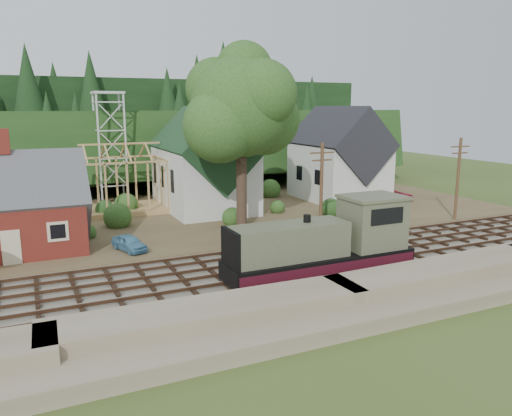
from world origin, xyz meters
name	(u,v)px	position (x,y,z in m)	size (l,w,h in m)	color
ground	(273,269)	(0.00, 0.00, 0.00)	(140.00, 140.00, 0.00)	#384C1E
embankment	(345,316)	(0.00, -8.50, 0.00)	(64.00, 5.00, 1.60)	#7F7259
railroad_bed	(273,268)	(0.00, 0.00, 0.08)	(64.00, 11.00, 0.16)	#726B5B
village_flat	(192,215)	(0.00, 18.00, 0.15)	(64.00, 26.00, 0.30)	brown
hillside	(141,184)	(0.00, 42.00, 0.00)	(70.00, 28.00, 8.00)	#1E3F19
ridge	(121,171)	(0.00, 58.00, 0.00)	(80.00, 20.00, 12.00)	black
depot	(10,213)	(-16.00, 11.00, 3.21)	(10.80, 7.41, 9.00)	maroon
church	(204,163)	(2.00, 19.68, 5.18)	(8.40, 15.17, 13.00)	silver
farmhouse	(339,160)	(18.00, 19.00, 4.87)	(8.40, 10.80, 10.60)	silver
timber_frame	(122,183)	(-6.00, 22.00, 3.27)	(8.20, 6.20, 6.99)	tan
lattice_tower	(109,114)	(-6.00, 28.00, 10.03)	(3.20, 3.20, 12.12)	silver
big_tree	(243,114)	(2.17, 10.08, 10.22)	(10.90, 8.40, 14.70)	#38281E
telegraph_pole_near	(321,189)	(7.00, 5.20, 4.25)	(2.20, 0.28, 8.00)	#4C331E
telegraph_pole_far	(458,178)	(22.00, 5.20, 4.25)	(2.20, 0.28, 8.00)	#4C331E
locomotive	(327,245)	(2.34, -3.00, 2.19)	(12.46, 3.12, 4.97)	black
car_blue	(129,243)	(-8.14, 7.57, 0.89)	(1.40, 3.48, 1.18)	#5999BF
car_green	(3,250)	(-16.61, 9.26, 0.96)	(1.40, 4.01, 1.32)	#8CA975
car_red	(395,196)	(23.04, 15.01, 0.92)	(2.04, 4.43, 1.23)	#AD0D2E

